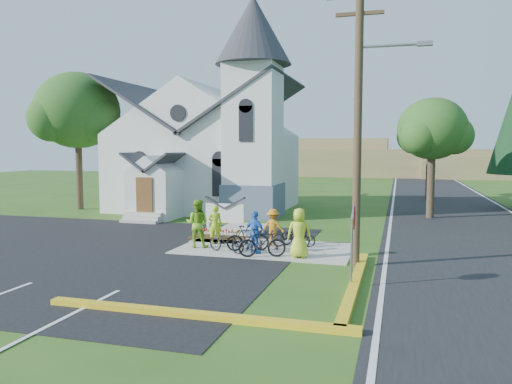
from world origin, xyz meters
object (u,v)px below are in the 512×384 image
(cyclist_3, at_px, (273,227))
(stop_sign, at_px, (353,228))
(cyclist_0, at_px, (215,225))
(bike_1, at_px, (248,238))
(bike_3, at_px, (262,243))
(cyclist_4, at_px, (299,233))
(utility_pole, at_px, (360,110))
(bike_4, at_px, (291,237))
(church_sign, at_px, (225,214))
(bike_0, at_px, (227,241))
(cyclist_2, at_px, (255,232))
(cyclist_1, at_px, (197,223))
(bike_2, at_px, (298,236))

(cyclist_3, bearing_deg, stop_sign, 126.05)
(cyclist_0, xyz_separation_m, cyclist_3, (2.47, 0.29, -0.05))
(bike_1, bearing_deg, cyclist_3, -49.67)
(cyclist_0, bearing_deg, bike_3, 118.93)
(cyclist_4, bearing_deg, bike_1, -28.10)
(utility_pole, xyz_separation_m, cyclist_4, (-2.18, 0.61, -4.42))
(bike_3, relative_size, cyclist_4, 0.96)
(stop_sign, relative_size, bike_3, 1.39)
(stop_sign, xyz_separation_m, bike_4, (-2.97, 5.24, -1.32))
(church_sign, relative_size, bike_0, 1.30)
(bike_1, distance_m, cyclist_2, 0.63)
(cyclist_0, bearing_deg, cyclist_1, 37.73)
(bike_0, distance_m, cyclist_1, 1.73)
(utility_pole, bearing_deg, bike_1, 164.10)
(bike_2, relative_size, cyclist_3, 1.01)
(church_sign, height_order, bike_1, church_sign)
(cyclist_0, bearing_deg, utility_pole, 135.68)
(utility_pole, relative_size, cyclist_1, 5.06)
(cyclist_0, distance_m, cyclist_2, 2.59)
(utility_pole, xyz_separation_m, bike_3, (-3.52, 0.30, -4.82))
(bike_1, bearing_deg, bike_2, -69.88)
(utility_pole, distance_m, bike_1, 6.64)
(cyclist_0, bearing_deg, cyclist_3, 162.86)
(cyclist_1, xyz_separation_m, cyclist_3, (2.93, 1.14, -0.21))
(bike_2, height_order, cyclist_4, cyclist_4)
(church_sign, distance_m, cyclist_4, 5.99)
(cyclist_1, bearing_deg, church_sign, -96.93)
(stop_sign, height_order, cyclist_3, stop_sign)
(church_sign, relative_size, cyclist_3, 1.42)
(cyclist_1, relative_size, bike_2, 1.27)
(bike_0, distance_m, bike_4, 2.81)
(bike_0, distance_m, bike_2, 3.16)
(bike_2, xyz_separation_m, bike_3, (-0.86, -2.49, 0.13))
(cyclist_3, bearing_deg, bike_0, 52.38)
(church_sign, xyz_separation_m, bike_2, (3.90, -1.91, -0.57))
(bike_0, bearing_deg, bike_3, -87.26)
(church_sign, height_order, bike_0, church_sign)
(cyclist_0, xyz_separation_m, cyclist_4, (3.96, -1.67, 0.10))
(cyclist_2, distance_m, bike_3, 0.78)
(stop_sign, distance_m, cyclist_4, 4.08)
(cyclist_2, xyz_separation_m, cyclist_3, (0.29, 1.69, -0.05))
(stop_sign, bearing_deg, cyclist_2, 138.40)
(bike_1, relative_size, bike_3, 0.95)
(utility_pole, relative_size, bike_0, 5.89)
(cyclist_0, relative_size, bike_2, 1.06)
(stop_sign, bearing_deg, bike_2, 116.44)
(cyclist_2, height_order, bike_2, cyclist_2)
(utility_pole, height_order, cyclist_1, utility_pole)
(stop_sign, distance_m, bike_3, 4.83)
(bike_1, relative_size, cyclist_3, 1.10)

